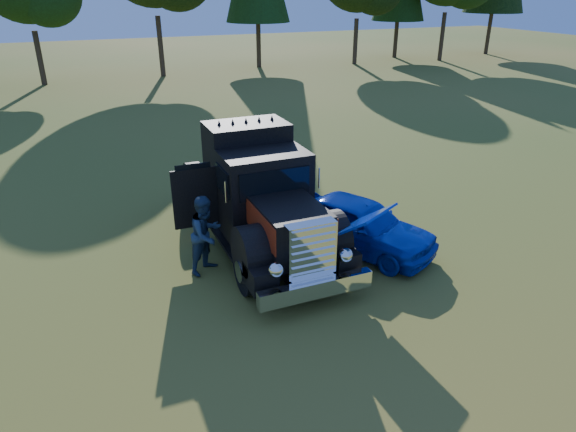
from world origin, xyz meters
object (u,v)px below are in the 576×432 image
Objects in this scene: diamond_t_truck at (259,198)px; hotrod_coupe at (359,224)px; spectator_near at (203,219)px; spectator_far at (206,234)px.

diamond_t_truck reaches higher than hotrod_coupe.
spectator_near is (-1.39, 0.38, -0.49)m from diamond_t_truck.
hotrod_coupe reaches higher than spectator_far.
diamond_t_truck is 4.52× the size of spectator_near.
spectator_near is 1.21m from spectator_far.
diamond_t_truck reaches higher than spectator_near.
spectator_far reaches higher than spectator_near.
spectator_near is at bearing 156.16° from hotrod_coupe.
spectator_near is at bearing 164.78° from diamond_t_truck.
hotrod_coupe is at bearing -28.77° from diamond_t_truck.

